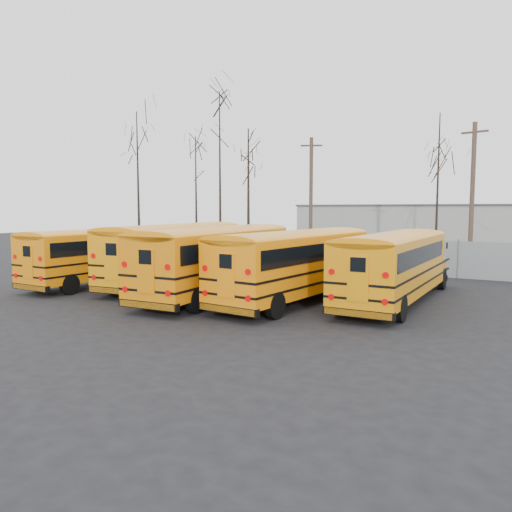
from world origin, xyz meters
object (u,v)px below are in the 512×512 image
Objects in this scene: bus_a at (109,251)px; utility_pole_left at (311,196)px; bus_b at (178,249)px; utility_pole_right at (472,195)px; bus_c at (219,255)px; bus_e at (395,261)px; bus_d at (298,259)px.

bus_a is 18.24m from utility_pole_left.
utility_pole_right reaches higher than bus_b.
utility_pole_right is at bearing 44.23° from bus_b.
utility_pole_left reaches higher than utility_pole_right.
utility_pole_left is (-3.59, 17.98, 2.91)m from bus_c.
bus_a is 0.99× the size of bus_e.
bus_e is (6.91, 2.09, -0.10)m from bus_c.
bus_c is at bearing -164.47° from bus_d.
utility_pole_left is 1.02× the size of utility_pole_right.
bus_a is 0.91× the size of bus_b.
bus_a is at bearing -120.60° from utility_pole_right.
bus_d is (3.39, 0.60, -0.06)m from bus_c.
bus_b is 16.60m from utility_pole_left.
bus_a is 1.11× the size of utility_pole_left.
bus_b is 3.88m from bus_c.
utility_pole_right is at bearing -36.34° from utility_pole_left.
bus_e is at bearing 14.31° from bus_c.
bus_b is 1.22× the size of utility_pole_left.
utility_pole_left is at bearing -178.20° from utility_pole_right.
bus_b is 6.98m from bus_d.
bus_a is at bearing -124.51° from utility_pole_left.
utility_pole_left is at bearing 81.39° from bus_a.
bus_c is 1.20× the size of utility_pole_left.
bus_b is 1.01× the size of bus_c.
bus_d is 1.19× the size of utility_pole_right.
utility_pole_right is (8.13, 15.47, 2.81)m from bus_c.
bus_d reaches higher than bus_a.
bus_e is at bearing -80.78° from utility_pole_left.
bus_a is 1.13× the size of utility_pole_right.
utility_pole_left reaches higher than bus_e.
bus_e is (10.43, 0.45, -0.11)m from bus_b.
bus_c is (6.80, -0.28, 0.13)m from bus_a.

